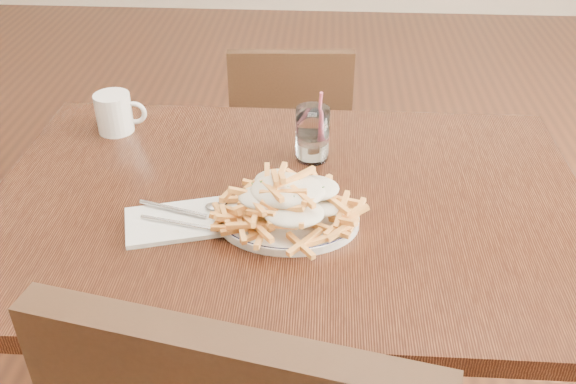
# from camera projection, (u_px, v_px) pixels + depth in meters

# --- Properties ---
(table) EXTENTS (1.20, 0.80, 0.75)m
(table) POSITION_uv_depth(u_px,v_px,m) (288.00, 229.00, 1.33)
(table) COLOR black
(table) RESTS_ON ground
(chair_far) EXTENTS (0.39, 0.39, 0.79)m
(chair_far) POSITION_uv_depth(u_px,v_px,m) (291.00, 141.00, 2.09)
(chair_far) COLOR black
(chair_far) RESTS_ON ground
(fries_plate) EXTENTS (0.28, 0.24, 0.02)m
(fries_plate) POSITION_uv_depth(u_px,v_px,m) (288.00, 219.00, 1.21)
(fries_plate) COLOR white
(fries_plate) RESTS_ON table
(loaded_fries) EXTENTS (0.29, 0.24, 0.08)m
(loaded_fries) POSITION_uv_depth(u_px,v_px,m) (288.00, 196.00, 1.18)
(loaded_fries) COLOR #E69C46
(loaded_fries) RESTS_ON fries_plate
(napkin) EXTENTS (0.21, 0.17, 0.01)m
(napkin) POSITION_uv_depth(u_px,v_px,m) (176.00, 222.00, 1.21)
(napkin) COLOR silver
(napkin) RESTS_ON table
(cutlery) EXTENTS (0.20, 0.10, 0.01)m
(cutlery) POSITION_uv_depth(u_px,v_px,m) (176.00, 216.00, 1.21)
(cutlery) COLOR silver
(cutlery) RESTS_ON napkin
(water_glass) EXTENTS (0.07, 0.07, 0.16)m
(water_glass) POSITION_uv_depth(u_px,v_px,m) (312.00, 137.00, 1.39)
(water_glass) COLOR white
(water_glass) RESTS_ON table
(coffee_mug) EXTENTS (0.12, 0.08, 0.09)m
(coffee_mug) POSITION_uv_depth(u_px,v_px,m) (115.00, 113.00, 1.50)
(coffee_mug) COLOR white
(coffee_mug) RESTS_ON table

